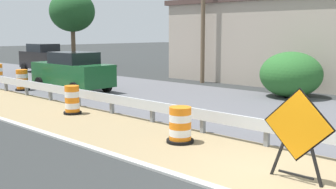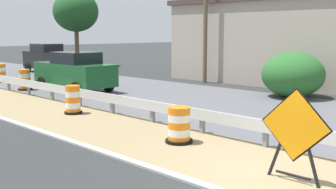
# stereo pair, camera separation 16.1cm
# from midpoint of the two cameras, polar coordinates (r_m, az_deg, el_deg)

# --- Properties ---
(ground_plane) EXTENTS (160.00, 160.00, 0.00)m
(ground_plane) POSITION_cam_midpoint_polar(r_m,az_deg,el_deg) (8.42, 16.22, -11.59)
(ground_plane) COLOR #2B2D2D
(median_dirt_strip) EXTENTS (3.27, 120.00, 0.01)m
(median_dirt_strip) POSITION_cam_midpoint_polar(r_m,az_deg,el_deg) (8.79, 17.56, -10.77)
(median_dirt_strip) COLOR #8E7A56
(median_dirt_strip) RESTS_ON ground
(guardrail_median) EXTENTS (0.18, 49.58, 0.71)m
(guardrail_median) POSITION_cam_midpoint_polar(r_m,az_deg,el_deg) (10.04, 19.03, -5.34)
(guardrail_median) COLOR silver
(guardrail_median) RESTS_ON ground
(warning_sign_diamond) EXTENTS (0.06, 1.45, 1.85)m
(warning_sign_diamond) POSITION_cam_midpoint_polar(r_m,az_deg,el_deg) (8.17, 17.97, -4.80)
(warning_sign_diamond) COLOR black
(warning_sign_diamond) RESTS_ON ground
(traffic_barrel_nearest) EXTENTS (0.73, 0.73, 0.95)m
(traffic_barrel_nearest) POSITION_cam_midpoint_polar(r_m,az_deg,el_deg) (10.66, 2.01, -4.56)
(traffic_barrel_nearest) COLOR orange
(traffic_barrel_nearest) RESTS_ON ground
(traffic_barrel_close) EXTENTS (0.63, 0.63, 1.01)m
(traffic_barrel_close) POSITION_cam_midpoint_polar(r_m,az_deg,el_deg) (14.78, -12.93, -0.90)
(traffic_barrel_close) COLOR orange
(traffic_barrel_close) RESTS_ON ground
(traffic_barrel_mid) EXTENTS (0.71, 0.71, 1.04)m
(traffic_barrel_mid) POSITION_cam_midpoint_polar(r_m,az_deg,el_deg) (21.55, -19.33, 1.84)
(traffic_barrel_mid) COLOR orange
(traffic_barrel_mid) RESTS_ON ground
(traffic_barrel_farther) EXTENTS (0.66, 0.66, 1.06)m
(traffic_barrel_farther) POSITION_cam_midpoint_polar(r_m,az_deg,el_deg) (25.55, -22.28, 2.71)
(traffic_barrel_farther) COLOR orange
(traffic_barrel_farther) RESTS_ON ground
(car_lead_near_lane) EXTENTS (2.07, 4.67, 1.93)m
(car_lead_near_lane) POSITION_cam_midpoint_polar(r_m,az_deg,el_deg) (20.58, -12.81, 3.21)
(car_lead_near_lane) COLOR #195128
(car_lead_near_lane) RESTS_ON ground
(car_trailing_near_lane) EXTENTS (2.02, 4.53, 2.08)m
(car_trailing_near_lane) POSITION_cam_midpoint_polar(r_m,az_deg,el_deg) (30.38, -16.41, 4.92)
(car_trailing_near_lane) COLOR black
(car_trailing_near_lane) RESTS_ON ground
(roadside_shop_near) EXTENTS (7.78, 12.26, 4.83)m
(roadside_shop_near) POSITION_cam_midpoint_polar(r_m,az_deg,el_deg) (25.41, 16.47, 7.38)
(roadside_shop_near) COLOR #AD9E8E
(roadside_shop_near) RESTS_ON ground
(utility_pole_near) EXTENTS (0.24, 1.80, 8.34)m
(utility_pole_near) POSITION_cam_midpoint_polar(r_m,az_deg,el_deg) (23.25, 5.52, 12.29)
(utility_pole_near) COLOR brown
(utility_pole_near) RESTS_ON ground
(bush_roadside) EXTENTS (2.75, 2.75, 2.04)m
(bush_roadside) POSITION_cam_midpoint_polar(r_m,az_deg,el_deg) (18.85, 17.42, 2.69)
(bush_roadside) COLOR #286028
(bush_roadside) RESTS_ON ground
(tree_roadside) EXTENTS (3.78, 3.78, 6.33)m
(tree_roadside) POSITION_cam_midpoint_polar(r_m,az_deg,el_deg) (35.52, -12.73, 11.32)
(tree_roadside) COLOR brown
(tree_roadside) RESTS_ON ground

